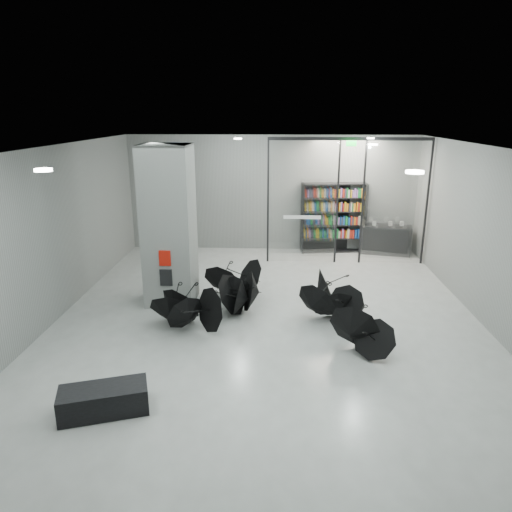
{
  "coord_description": "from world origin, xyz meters",
  "views": [
    {
      "loc": [
        0.2,
        -9.31,
        4.72
      ],
      "look_at": [
        -0.3,
        1.5,
        1.4
      ],
      "focal_mm": 32.94,
      "sensor_mm": 36.0,
      "label": 1
    }
  ],
  "objects_px": {
    "bench": "(104,400)",
    "umbrella_cluster": "(259,307)",
    "shop_counter": "(386,240)",
    "bookshelf": "(333,218)",
    "column": "(169,226)"
  },
  "relations": [
    {
      "from": "bench",
      "to": "umbrella_cluster",
      "type": "distance_m",
      "value": 4.42
    },
    {
      "from": "bench",
      "to": "shop_counter",
      "type": "relative_size",
      "value": 0.85
    },
    {
      "from": "bookshelf",
      "to": "shop_counter",
      "type": "height_order",
      "value": "bookshelf"
    },
    {
      "from": "bookshelf",
      "to": "shop_counter",
      "type": "relative_size",
      "value": 1.46
    },
    {
      "from": "bookshelf",
      "to": "umbrella_cluster",
      "type": "relative_size",
      "value": 0.43
    },
    {
      "from": "bench",
      "to": "bookshelf",
      "type": "distance_m",
      "value": 10.71
    },
    {
      "from": "column",
      "to": "bench",
      "type": "height_order",
      "value": "column"
    },
    {
      "from": "column",
      "to": "umbrella_cluster",
      "type": "height_order",
      "value": "column"
    },
    {
      "from": "column",
      "to": "umbrella_cluster",
      "type": "bearing_deg",
      "value": -25.22
    },
    {
      "from": "column",
      "to": "shop_counter",
      "type": "height_order",
      "value": "column"
    },
    {
      "from": "column",
      "to": "shop_counter",
      "type": "distance_m",
      "value": 8.07
    },
    {
      "from": "bench",
      "to": "column",
      "type": "bearing_deg",
      "value": 70.83
    },
    {
      "from": "bench",
      "to": "umbrella_cluster",
      "type": "height_order",
      "value": "umbrella_cluster"
    },
    {
      "from": "column",
      "to": "shop_counter",
      "type": "xyz_separation_m",
      "value": [
        6.47,
        4.58,
        -1.5
      ]
    },
    {
      "from": "umbrella_cluster",
      "to": "bench",
      "type": "bearing_deg",
      "value": -122.65
    }
  ]
}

